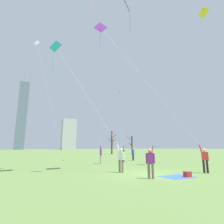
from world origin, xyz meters
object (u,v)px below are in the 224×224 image
(kite_flyer_midfield_left_yellow, at_px, (160,131))
(bystander_far_off_by_trees, at_px, (150,162))
(bare_tree_far_right_edge, at_px, (132,145))
(kite_flyer_foreground_right_pink, at_px, (99,122))
(distant_kite_high_overhead_white, at_px, (39,51))
(kite_flyer_midfield_center_blue, at_px, (124,124))
(distant_kite_low_near_trees_orange, at_px, (119,96))
(kite_flyer_foreground_left_purple, at_px, (189,139))
(picnic_spot, at_px, (183,175))
(kite_flyer_midfield_right_teal, at_px, (104,130))
(bare_tree_center, at_px, (112,142))
(bystander_strolling_midfield, at_px, (133,153))

(kite_flyer_midfield_left_yellow, distance_m, bystander_far_off_by_trees, 9.21)
(kite_flyer_midfield_left_yellow, bearing_deg, bare_tree_far_right_edge, 66.66)
(kite_flyer_foreground_right_pink, bearing_deg, distant_kite_high_overhead_white, 122.22)
(kite_flyer_midfield_center_blue, relative_size, kite_flyer_midfield_left_yellow, 0.90)
(distant_kite_low_near_trees_orange, xyz_separation_m, bare_tree_far_right_edge, (3.79, 0.94, -11.64))
(kite_flyer_foreground_left_purple, bearing_deg, distant_kite_low_near_trees_orange, 73.04)
(bystander_far_off_by_trees, relative_size, picnic_spot, 0.85)
(kite_flyer_midfield_right_teal, height_order, bare_tree_center, kite_flyer_midfield_right_teal)
(kite_flyer_foreground_left_purple, bearing_deg, bare_tree_far_right_edge, 67.06)
(bare_tree_center, bearing_deg, bystander_far_off_by_trees, -110.19)
(bystander_far_off_by_trees, xyz_separation_m, picnic_spot, (2.10, -0.22, -0.81))
(kite_flyer_midfield_left_yellow, xyz_separation_m, kite_flyer_foreground_left_purple, (-2.29, -5.86, -1.14))
(bystander_far_off_by_trees, bearing_deg, kite_flyer_midfield_left_yellow, 47.31)
(kite_flyer_midfield_right_teal, bearing_deg, distant_kite_low_near_trees_orange, 61.67)
(bystander_strolling_midfield, bearing_deg, bare_tree_center, 73.79)
(kite_flyer_midfield_left_yellow, bearing_deg, kite_flyer_foreground_right_pink, 166.17)
(kite_flyer_midfield_center_blue, relative_size, bare_tree_center, 2.51)
(kite_flyer_foreground_right_pink, xyz_separation_m, bystander_far_off_by_trees, (0.25, -8.05, -3.22))
(picnic_spot, bearing_deg, bare_tree_center, 73.16)
(kite_flyer_midfield_center_blue, bearing_deg, bystander_far_off_by_trees, -108.99)
(bare_tree_center, bearing_deg, kite_flyer_midfield_left_yellow, -103.14)
(kite_flyer_midfield_right_teal, relative_size, kite_flyer_foreground_right_pink, 0.71)
(kite_flyer_foreground_left_purple, bearing_deg, picnic_spot, -151.71)
(distant_kite_low_near_trees_orange, bearing_deg, kite_flyer_midfield_left_yellow, -105.80)
(kite_flyer_foreground_right_pink, height_order, bare_tree_far_right_edge, kite_flyer_foreground_right_pink)
(kite_flyer_foreground_right_pink, xyz_separation_m, distant_kite_low_near_trees_orange, (12.69, 21.20, 9.83))
(kite_flyer_foreground_right_pink, distance_m, distant_kite_low_near_trees_orange, 26.59)
(kite_flyer_midfield_center_blue, xyz_separation_m, kite_flyer_midfield_left_yellow, (2.93, -2.43, -0.88))
(kite_flyer_midfield_right_teal, xyz_separation_m, picnic_spot, (3.52, -3.77, -2.86))
(kite_flyer_midfield_center_blue, distance_m, bare_tree_far_right_edge, 25.07)
(kite_flyer_foreground_right_pink, bearing_deg, bystander_far_off_by_trees, -88.22)
(kite_flyer_foreground_left_purple, xyz_separation_m, distant_kite_high_overhead_white, (-10.06, 17.07, 13.29))
(distant_kite_low_near_trees_orange, relative_size, picnic_spot, 8.15)
(kite_flyer_midfield_left_yellow, bearing_deg, bystander_strolling_midfield, 87.98)
(kite_flyer_midfield_right_teal, relative_size, kite_flyer_foreground_left_purple, 0.98)
(kite_flyer_midfield_left_yellow, xyz_separation_m, distant_kite_low_near_trees_orange, (6.43, 22.74, 10.53))
(bystander_strolling_midfield, bearing_deg, bystander_far_off_by_trees, -116.38)
(kite_flyer_foreground_right_pink, relative_size, picnic_spot, 7.88)
(kite_flyer_midfield_center_blue, relative_size, bystander_strolling_midfield, 8.95)
(kite_flyer_foreground_left_purple, height_order, picnic_spot, kite_flyer_foreground_left_purple)
(bystander_strolling_midfield, height_order, picnic_spot, bystander_strolling_midfield)
(kite_flyer_midfield_right_teal, distance_m, bare_tree_far_right_edge, 31.97)
(kite_flyer_midfield_center_blue, distance_m, distant_kite_high_overhead_white, 17.12)
(kite_flyer_foreground_left_purple, distance_m, bystander_far_off_by_trees, 4.02)
(bystander_strolling_midfield, bearing_deg, kite_flyer_midfield_center_blue, -131.15)
(bystander_strolling_midfield, bearing_deg, distant_kite_low_near_trees_orange, 69.59)
(kite_flyer_foreground_right_pink, bearing_deg, kite_flyer_midfield_right_teal, -104.56)
(kite_flyer_foreground_left_purple, height_order, bystander_far_off_by_trees, kite_flyer_foreground_left_purple)
(distant_kite_low_near_trees_orange, xyz_separation_m, picnic_spot, (-10.34, -29.47, -13.86))
(kite_flyer_midfield_center_blue, bearing_deg, kite_flyer_midfield_left_yellow, -39.70)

